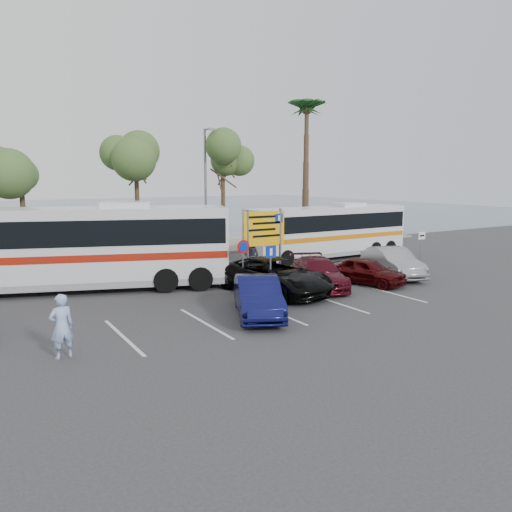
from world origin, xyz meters
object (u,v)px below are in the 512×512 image
coach_bus_left (83,250)px  car_red (367,271)px  street_lamp_right (206,184)px  suv_black (275,276)px  pedestrian_near (62,326)px  car_maroon (318,273)px  car_silver_b (392,262)px  direction_sign (264,234)px  coach_bus_right (327,233)px  car_blue (258,297)px  pedestrian_far (251,256)px

coach_bus_left → car_red: bearing=-25.7°
street_lamp_right → suv_black: 12.86m
coach_bus_left → pedestrian_near: (-2.50, -8.50, -0.91)m
car_maroon → pedestrian_near: size_ratio=2.50×
coach_bus_left → car_silver_b: size_ratio=2.86×
direction_sign → suv_black: size_ratio=0.64×
direction_sign → car_silver_b: direction_sign is taller
coach_bus_right → car_maroon: 8.65m
car_blue → suv_black: suv_black is taller
car_blue → car_red: (7.30, 1.96, -0.08)m
coach_bus_left → direction_sign: bearing=-23.8°
coach_bus_right → pedestrian_near: bearing=-150.7°
street_lamp_right → pedestrian_far: size_ratio=4.18×
direction_sign → car_maroon: direction_sign is taller
suv_black → pedestrian_far: (1.42, 4.41, 0.17)m
suv_black → car_silver_b: suv_black is taller
pedestrian_near → pedestrian_far: size_ratio=0.97×
coach_bus_left → car_red: 13.15m
street_lamp_right → car_red: street_lamp_right is taller
direction_sign → coach_bus_left: size_ratio=0.28×
coach_bus_left → pedestrian_near: coach_bus_left is taller
coach_bus_left → car_silver_b: coach_bus_left is taller
coach_bus_right → car_blue: coach_bus_right is taller
street_lamp_right → coach_bus_right: bearing=-44.9°
pedestrian_far → car_blue: bearing=120.2°
street_lamp_right → pedestrian_near: (-12.00, -15.52, -3.67)m
car_silver_b → car_blue: bearing=-145.7°
pedestrian_near → direction_sign: bearing=-162.5°
suv_black → pedestrian_near: pedestrian_near is taller
car_red → car_silver_b: size_ratio=0.83×
coach_bus_left → car_blue: size_ratio=2.96×
car_maroon → car_silver_b: bearing=21.3°
car_blue → pedestrian_near: 7.06m
pedestrian_far → suv_black: bearing=131.5°
coach_bus_left → car_maroon: bearing=-28.0°
coach_bus_left → pedestrian_near: 8.91m
car_blue → suv_black: (2.50, 2.64, 0.07)m
suv_black → pedestrian_far: bearing=62.8°
coach_bus_left → pedestrian_far: size_ratio=6.75×
car_maroon → suv_black: bearing=-158.7°
car_silver_b → pedestrian_near: bearing=-149.1°
car_maroon → direction_sign: bearing=159.5°
car_silver_b → car_maroon: bearing=-161.0°
pedestrian_near → car_silver_b: bearing=-178.1°
car_maroon → car_silver_b: 4.80m
coach_bus_left → car_silver_b: (14.20, -5.00, -1.10)m
direction_sign → coach_bus_right: (7.65, 4.69, -0.83)m
coach_bus_left → car_blue: 8.93m
coach_bus_right → suv_black: size_ratio=1.95×
suv_black → pedestrian_near: bearing=-169.1°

